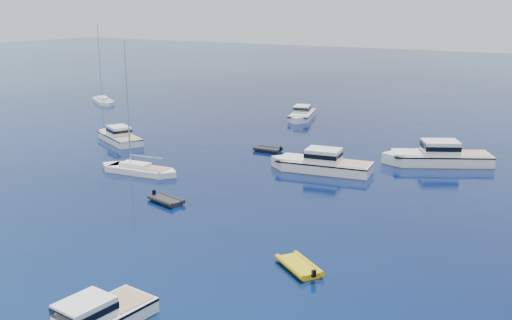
{
  "coord_description": "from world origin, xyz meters",
  "views": [
    {
      "loc": [
        25.46,
        -22.28,
        16.69
      ],
      "look_at": [
        -2.48,
        25.82,
        2.2
      ],
      "focal_mm": 42.53,
      "sensor_mm": 36.0,
      "label": 1
    }
  ],
  "objects": [
    {
      "name": "motor_cruiser_far_l",
      "position": [
        -25.99,
        32.43,
        0.0
      ],
      "size": [
        9.9,
        6.86,
        2.52
      ],
      "primitive_type": null,
      "rotation": [
        0.0,
        0.0,
        1.11
      ],
      "color": "white",
      "rests_on": "ground"
    },
    {
      "name": "motor_cruiser_distant",
      "position": [
        10.77,
        41.47,
        0.0
      ],
      "size": [
        12.62,
        9.04,
        3.22
      ],
      "primitive_type": null,
      "rotation": [
        0.0,
        0.0,
        2.05
      ],
      "color": "silver",
      "rests_on": "ground"
    },
    {
      "name": "sailboat_mid_l",
      "position": [
        -14.39,
        22.69,
        0.0
      ],
      "size": [
        9.51,
        3.29,
        13.7
      ],
      "primitive_type": null,
      "rotation": [
        0.0,
        0.0,
        1.67
      ],
      "color": "white",
      "rests_on": "ground"
    },
    {
      "name": "sailboat_far_l",
      "position": [
        -48.93,
        53.58,
        0.0
      ],
      "size": [
        9.04,
        7.17,
        13.63
      ],
      "primitive_type": null,
      "rotation": [
        0.0,
        0.0,
        0.98
      ],
      "color": "white",
      "rests_on": "ground"
    },
    {
      "name": "tender_yellow",
      "position": [
        9.74,
        10.31,
        0.0
      ],
      "size": [
        4.32,
        3.93,
        0.95
      ],
      "primitive_type": null,
      "rotation": [
        0.0,
        0.0,
        0.95
      ],
      "color": "gold",
      "rests_on": "ground"
    },
    {
      "name": "tender_grey_near",
      "position": [
        -6.11,
        16.65,
        0.0
      ],
      "size": [
        3.86,
        2.75,
        0.95
      ],
      "primitive_type": null,
      "rotation": [
        0.0,
        0.0,
        4.45
      ],
      "color": "black",
      "rests_on": "ground"
    },
    {
      "name": "motor_cruiser_centre",
      "position": [
        1.22,
        32.68,
        0.0
      ],
      "size": [
        11.7,
        5.03,
        2.97
      ],
      "primitive_type": null,
      "rotation": [
        0.0,
        0.0,
        1.71
      ],
      "color": "silver",
      "rests_on": "ground"
    },
    {
      "name": "motor_cruiser_horizon",
      "position": [
        -13.04,
        57.47,
        0.0
      ],
      "size": [
        5.39,
        9.98,
        2.51
      ],
      "primitive_type": null,
      "rotation": [
        0.0,
        0.0,
        3.42
      ],
      "color": "white",
      "rests_on": "ground"
    },
    {
      "name": "tender_grey_far",
      "position": [
        -7.56,
        37.29,
        0.0
      ],
      "size": [
        3.38,
        1.96,
        0.95
      ],
      "primitive_type": null,
      "rotation": [
        0.0,
        0.0,
        1.6
      ],
      "color": "black",
      "rests_on": "ground"
    },
    {
      "name": "ground",
      "position": [
        0.0,
        0.0,
        0.0
      ],
      "size": [
        400.0,
        400.0,
        0.0
      ],
      "primitive_type": "plane",
      "color": "navy",
      "rests_on": "ground"
    }
  ]
}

